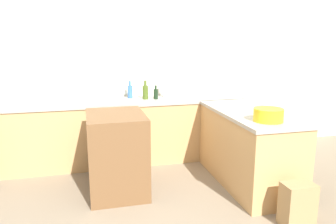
% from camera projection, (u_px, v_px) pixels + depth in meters
% --- Properties ---
extents(wall_back, '(8.00, 0.06, 2.70)m').
position_uv_depth(wall_back, '(123.00, 64.00, 4.77)').
color(wall_back, silver).
rests_on(wall_back, ground_plane).
extents(counter_back, '(3.30, 0.66, 0.88)m').
position_uv_depth(counter_back, '(128.00, 131.00, 4.63)').
color(counter_back, tan).
rests_on(counter_back, ground_plane).
extents(counter_peninsula, '(0.69, 1.56, 0.88)m').
position_uv_depth(counter_peninsula, '(248.00, 147.00, 3.92)').
color(counter_peninsula, tan).
rests_on(counter_peninsula, ground_plane).
extents(island_table, '(0.63, 0.79, 0.91)m').
position_uv_depth(island_table, '(117.00, 153.00, 3.68)').
color(island_table, brown).
rests_on(island_table, ground_plane).
extents(mixing_bowl, '(0.30, 0.30, 0.13)m').
position_uv_depth(mixing_bowl, '(268.00, 115.00, 3.34)').
color(mixing_bowl, yellow).
rests_on(mixing_bowl, counter_peninsula).
extents(vinegar_bottle_clear, '(0.09, 0.09, 0.31)m').
position_uv_depth(vinegar_bottle_clear, '(165.00, 89.00, 4.72)').
color(vinegar_bottle_clear, silver).
rests_on(vinegar_bottle_clear, counter_back).
extents(olive_oil_bottle, '(0.08, 0.08, 0.26)m').
position_uv_depth(olive_oil_bottle, '(145.00, 92.00, 4.59)').
color(olive_oil_bottle, '#475B1E').
rests_on(olive_oil_bottle, counter_back).
extents(water_bottle_blue, '(0.07, 0.07, 0.24)m').
position_uv_depth(water_bottle_blue, '(130.00, 91.00, 4.67)').
color(water_bottle_blue, '#386BB7').
rests_on(water_bottle_blue, counter_back).
extents(wine_bottle_dark, '(0.06, 0.06, 0.19)m').
position_uv_depth(wine_bottle_dark, '(156.00, 94.00, 4.60)').
color(wine_bottle_dark, black).
rests_on(wine_bottle_dark, counter_back).
extents(paper_bag, '(0.30, 0.20, 0.42)m').
position_uv_depth(paper_bag, '(297.00, 205.00, 3.03)').
color(paper_bag, '#A88456').
rests_on(paper_bag, ground_plane).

